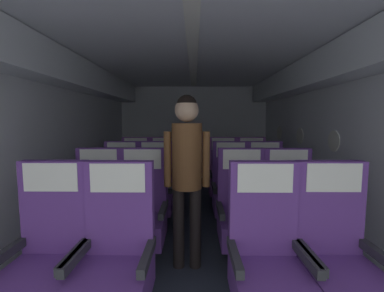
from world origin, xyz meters
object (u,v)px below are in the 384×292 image
at_px(seat_c_right_window, 231,192).
at_px(seat_a_right_aisle, 337,260).
at_px(seat_c_left_aisle, 155,191).
at_px(seat_d_right_window, 223,177).
at_px(seat_d_right_aisle, 252,177).
at_px(seat_a_right_window, 267,261).
at_px(seat_b_right_window, 242,215).
at_px(seat_c_left_window, 120,191).
at_px(seat_d_left_window, 135,177).
at_px(seat_b_right_aisle, 290,215).
at_px(seat_b_left_aisle, 142,214).
at_px(seat_b_left_window, 97,214).
at_px(seat_a_left_window, 47,259).
at_px(seat_a_left_aisle, 116,261).
at_px(flight_attendant, 187,163).
at_px(seat_c_right_aisle, 266,191).
at_px(seat_d_left_aisle, 164,177).

bearing_deg(seat_c_right_window, seat_a_right_aisle, -73.96).
distance_m(seat_c_left_aisle, seat_d_right_window, 1.32).
bearing_deg(seat_d_right_aisle, seat_d_right_window, 179.65).
distance_m(seat_a_right_window, seat_b_right_window, 0.86).
height_order(seat_a_right_window, seat_c_left_window, same).
bearing_deg(seat_d_left_window, seat_b_right_aisle, -41.64).
height_order(seat_b_left_aisle, seat_d_left_window, same).
height_order(seat_b_left_window, seat_c_left_aisle, same).
bearing_deg(seat_b_right_aisle, seat_b_left_window, 179.27).
bearing_deg(seat_b_left_window, seat_d_right_window, 49.37).
distance_m(seat_a_left_window, seat_a_left_aisle, 0.47).
distance_m(seat_b_left_aisle, seat_d_right_window, 1.99).
relative_size(seat_a_right_aisle, flight_attendant, 0.69).
distance_m(seat_a_right_window, seat_d_right_aisle, 2.61).
distance_m(seat_c_right_aisle, seat_c_right_window, 0.47).
bearing_deg(seat_a_right_aisle, seat_c_left_window, 139.30).
bearing_deg(seat_a_right_window, seat_b_right_aisle, 61.15).
distance_m(seat_b_left_aisle, seat_c_left_aisle, 0.85).
distance_m(seat_b_right_window, seat_d_right_window, 1.71).
bearing_deg(seat_c_left_window, seat_b_right_aisle, -23.87).
relative_size(seat_b_left_aisle, seat_b_right_window, 1.00).
distance_m(seat_a_right_aisle, seat_a_right_window, 0.48).
relative_size(seat_a_right_aisle, seat_c_left_aisle, 1.00).
bearing_deg(seat_d_right_window, seat_b_right_aisle, -74.76).
height_order(seat_c_left_aisle, flight_attendant, flight_attendant).
relative_size(seat_a_left_aisle, seat_b_left_aisle, 1.00).
height_order(seat_d_right_aisle, flight_attendant, flight_attendant).
bearing_deg(seat_d_left_window, seat_d_right_window, 0.25).
relative_size(seat_c_left_aisle, seat_c_right_window, 1.00).
bearing_deg(flight_attendant, seat_a_right_aisle, 124.64).
distance_m(seat_a_left_window, seat_d_right_aisle, 3.22).
xyz_separation_m(seat_c_right_window, seat_d_left_window, (-1.47, 0.87, 0.00)).
relative_size(seat_a_left_window, seat_d_left_window, 1.00).
relative_size(seat_a_right_window, seat_c_left_aisle, 1.00).
bearing_deg(seat_c_right_window, seat_b_left_window, -150.50).
distance_m(seat_a_left_window, seat_d_left_aisle, 2.60).
xyz_separation_m(seat_b_right_aisle, seat_d_right_window, (-0.47, 1.73, 0.00)).
distance_m(seat_a_left_aisle, seat_d_right_window, 2.76).
bearing_deg(seat_b_left_aisle, flight_attendant, -14.99).
bearing_deg(seat_a_left_window, seat_a_right_aisle, 0.22).
xyz_separation_m(seat_a_right_aisle, seat_c_right_window, (-0.48, 1.68, 0.00)).
relative_size(seat_d_left_window, flight_attendant, 0.69).
xyz_separation_m(seat_a_left_aisle, seat_c_left_aisle, (0.00, 1.71, 0.00)).
xyz_separation_m(seat_c_right_aisle, seat_c_right_window, (-0.47, -0.02, 0.00)).
relative_size(seat_a_right_window, seat_b_right_aisle, 1.00).
height_order(seat_a_left_window, seat_d_left_aisle, same).
distance_m(seat_a_left_window, seat_d_right_window, 2.96).
height_order(seat_a_left_aisle, seat_d_right_window, same).
relative_size(seat_c_left_window, seat_d_right_window, 1.00).
xyz_separation_m(seat_a_left_window, seat_d_right_aisle, (1.96, 2.56, 0.00)).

